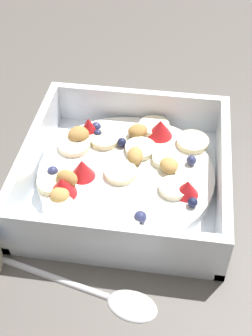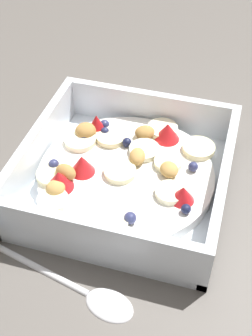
# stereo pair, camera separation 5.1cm
# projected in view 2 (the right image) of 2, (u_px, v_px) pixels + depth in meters

# --- Properties ---
(ground_plane) EXTENTS (2.40, 2.40, 0.00)m
(ground_plane) POSITION_uv_depth(u_px,v_px,m) (112.00, 178.00, 0.54)
(ground_plane) COLOR #56514C
(fruit_bowl) EXTENTS (0.22, 0.22, 0.06)m
(fruit_bowl) POSITION_uv_depth(u_px,v_px,m) (125.00, 173.00, 0.52)
(fruit_bowl) COLOR white
(fruit_bowl) RESTS_ON ground
(spoon) EXTENTS (0.06, 0.17, 0.01)m
(spoon) POSITION_uv_depth(u_px,v_px,m) (85.00, 291.00, 0.43)
(spoon) COLOR silver
(spoon) RESTS_ON ground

